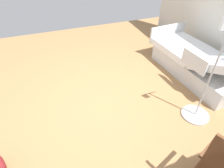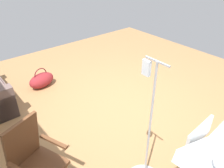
% 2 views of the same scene
% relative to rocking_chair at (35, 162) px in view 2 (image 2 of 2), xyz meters
% --- Properties ---
extents(ground_plane, '(7.01, 7.01, 0.00)m').
position_rel_rocking_chair_xyz_m(ground_plane, '(0.65, -1.91, -0.50)').
color(ground_plane, '#9E7247').
extents(rocking_chair, '(0.88, 0.71, 1.05)m').
position_rel_rocking_chair_xyz_m(rocking_chair, '(0.00, 0.00, 0.00)').
color(rocking_chair, brown).
rests_on(rocking_chair, ground).
extents(duffel_bag, '(0.42, 0.61, 0.43)m').
position_rel_rocking_chair_xyz_m(duffel_bag, '(2.27, -1.06, -0.35)').
color(duffel_bag, maroon).
rests_on(duffel_bag, ground).
extents(iv_pole, '(0.44, 0.44, 1.69)m').
position_rel_rocking_chair_xyz_m(iv_pole, '(-0.70, -1.06, -0.25)').
color(iv_pole, '#B2B5BA').
rests_on(iv_pole, ground).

